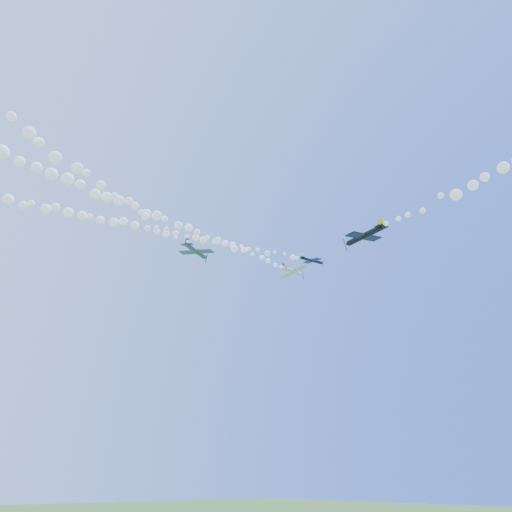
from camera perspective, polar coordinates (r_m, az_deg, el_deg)
plane_white at (r=103.04m, az=4.98°, el=-2.06°), size 7.37×7.68×2.13m
smoke_trail_white at (r=81.76m, az=-16.05°, el=6.31°), size 79.15×5.47×3.08m
plane_navy at (r=100.69m, az=7.46°, el=-0.57°), size 6.57×6.66×2.47m
smoke_trail_navy at (r=89.67m, az=-16.51°, el=4.01°), size 76.04×24.71×2.61m
plane_grey at (r=75.76m, az=-7.98°, el=0.63°), size 6.53×6.84×1.94m
smoke_trail_grey at (r=57.02m, az=-29.27°, el=14.97°), size 60.29×26.26×3.05m
plane_black at (r=65.97m, az=14.21°, el=2.64°), size 7.61×7.51×2.53m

